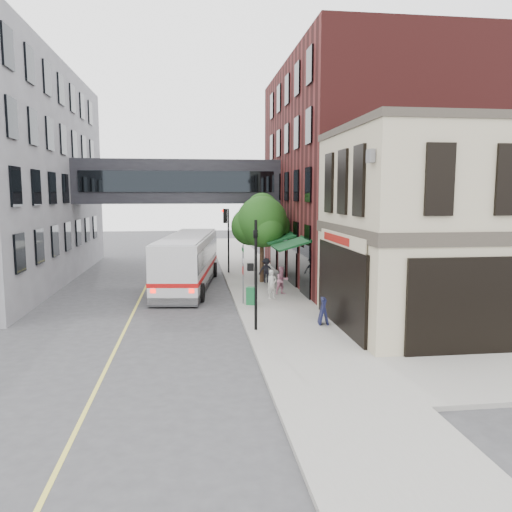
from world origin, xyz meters
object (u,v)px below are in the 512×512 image
object	(u,v)px
sandwich_board	(323,311)
bus	(188,259)
pedestrian_c	(266,270)
newspaper_box	(251,296)
pedestrian_a	(272,284)
pedestrian_b	(282,280)

from	to	relation	value
sandwich_board	bus	bearing A→B (deg)	128.10
pedestrian_c	newspaper_box	bearing A→B (deg)	-108.06
bus	sandwich_board	xyz separation A→B (m)	(5.77, -10.05, -1.04)
pedestrian_c	newspaper_box	distance (m)	6.30
pedestrian_a	sandwich_board	distance (m)	5.59
bus	sandwich_board	distance (m)	11.64
pedestrian_b	sandwich_board	bearing A→B (deg)	-103.70
bus	pedestrian_c	size ratio (longest dim) A/B	7.68
pedestrian_c	newspaper_box	world-z (taller)	pedestrian_c
pedestrian_c	sandwich_board	distance (m)	10.25
pedestrian_c	pedestrian_b	bearing A→B (deg)	-87.67
pedestrian_c	sandwich_board	size ratio (longest dim) A/B	1.37
pedestrian_c	newspaper_box	size ratio (longest dim) A/B	1.75
sandwich_board	newspaper_box	bearing A→B (deg)	130.41
pedestrian_b	pedestrian_c	bearing A→B (deg)	75.85
pedestrian_a	pedestrian_b	size ratio (longest dim) A/B	0.99
pedestrian_b	sandwich_board	distance (m)	6.52
pedestrian_a	newspaper_box	bearing A→B (deg)	-157.28
newspaper_box	bus	bearing A→B (deg)	139.78
pedestrian_a	pedestrian_b	bearing A→B (deg)	32.80
bus	newspaper_box	xyz separation A→B (m)	(3.16, -5.91, -1.16)
bus	sandwich_board	size ratio (longest dim) A/B	10.55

